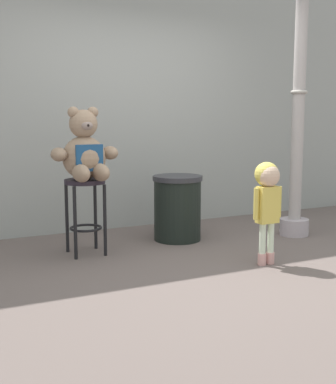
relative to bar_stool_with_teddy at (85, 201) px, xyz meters
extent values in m
plane|color=#665853|center=(0.75, -0.88, -0.51)|extent=(24.00, 24.00, 0.00)
cube|color=#999B97|center=(0.75, 1.08, 1.26)|extent=(6.99, 0.30, 3.54)
cylinder|color=black|center=(0.00, 0.00, 0.18)|extent=(0.38, 0.38, 0.04)
cylinder|color=black|center=(-0.14, -0.14, -0.17)|extent=(0.03, 0.03, 0.67)
cylinder|color=black|center=(0.14, -0.14, -0.17)|extent=(0.03, 0.03, 0.67)
cylinder|color=black|center=(-0.14, 0.14, -0.17)|extent=(0.03, 0.03, 0.67)
cylinder|color=black|center=(0.14, 0.14, -0.17)|extent=(0.03, 0.03, 0.67)
torus|color=black|center=(0.00, 0.00, -0.26)|extent=(0.31, 0.31, 0.02)
sphere|color=#997D63|center=(0.00, 0.00, 0.40)|extent=(0.40, 0.40, 0.40)
cube|color=navy|center=(0.00, -0.16, 0.41)|extent=(0.25, 0.03, 0.24)
sphere|color=#997D63|center=(0.00, 0.00, 0.72)|extent=(0.26, 0.26, 0.26)
ellipsoid|color=gray|center=(0.00, -0.11, 0.70)|extent=(0.11, 0.08, 0.08)
sphere|color=black|center=(0.00, -0.14, 0.70)|extent=(0.03, 0.03, 0.03)
sphere|color=#997D63|center=(-0.09, 0.00, 0.82)|extent=(0.10, 0.10, 0.10)
sphere|color=#997D63|center=(0.09, 0.00, 0.82)|extent=(0.10, 0.10, 0.10)
ellipsoid|color=#997D63|center=(-0.24, -0.03, 0.44)|extent=(0.14, 0.22, 0.13)
ellipsoid|color=#997D63|center=(0.24, -0.03, 0.44)|extent=(0.14, 0.22, 0.13)
ellipsoid|color=#997D63|center=(-0.09, -0.19, 0.28)|extent=(0.14, 0.34, 0.16)
ellipsoid|color=#997D63|center=(0.09, -0.19, 0.28)|extent=(0.14, 0.34, 0.16)
cylinder|color=#DA9E97|center=(1.27, -1.03, -0.45)|extent=(0.07, 0.07, 0.10)
cylinder|color=silver|center=(1.27, -1.03, -0.27)|extent=(0.06, 0.06, 0.27)
cylinder|color=#DA9E97|center=(1.36, -1.03, -0.45)|extent=(0.07, 0.07, 0.10)
cylinder|color=silver|center=(1.36, -1.03, -0.27)|extent=(0.06, 0.06, 0.27)
cube|color=#DDC150|center=(1.31, -1.03, 0.03)|extent=(0.19, 0.11, 0.32)
cylinder|color=#DDC150|center=(1.19, -1.03, 0.04)|extent=(0.05, 0.05, 0.27)
cylinder|color=#DDC150|center=(1.43, -1.03, 0.04)|extent=(0.05, 0.05, 0.27)
sphere|color=#D8B293|center=(1.31, -1.03, 0.28)|extent=(0.20, 0.20, 0.20)
sphere|color=#D5C051|center=(1.31, -1.01, 0.29)|extent=(0.21, 0.21, 0.21)
cylinder|color=black|center=(1.03, 0.12, -0.19)|extent=(0.49, 0.49, 0.63)
cylinder|color=#2D2D33|center=(1.03, 0.12, 0.15)|extent=(0.52, 0.52, 0.05)
cylinder|color=#ADA1A8|center=(2.28, -0.26, -0.42)|extent=(0.31, 0.31, 0.18)
cylinder|color=#A79E9B|center=(2.28, -0.26, 0.91)|extent=(0.13, 0.13, 2.48)
torus|color=#ADA89E|center=(2.28, -0.26, 1.04)|extent=(0.18, 0.18, 0.04)
camera|label=1|loc=(-1.36, -4.54, 0.78)|focal=47.51mm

